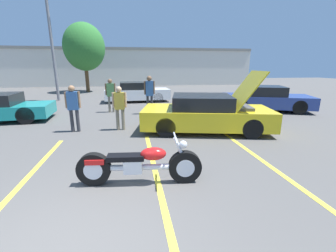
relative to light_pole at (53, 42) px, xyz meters
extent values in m
cube|color=yellow|center=(2.61, -11.89, -3.78)|extent=(0.12, 5.29, 0.01)
cube|color=yellow|center=(5.33, -11.89, -3.78)|extent=(0.12, 5.29, 0.01)
cube|color=yellow|center=(8.05, -11.89, -3.78)|extent=(0.12, 5.29, 0.01)
cube|color=beige|center=(3.86, 12.98, -1.59)|extent=(32.00, 4.00, 4.40)
cube|color=gray|center=(3.86, 12.98, 0.46)|extent=(32.00, 4.20, 0.30)
cylinder|color=slate|center=(-0.09, 0.00, -0.37)|extent=(0.18, 0.18, 6.83)
cylinder|color=brown|center=(0.97, 5.24, -2.59)|extent=(0.32, 0.32, 2.40)
ellipsoid|color=#2D702D|center=(0.97, 5.24, 0.14)|extent=(3.55, 3.55, 4.08)
cylinder|color=black|center=(5.88, -12.43, -3.46)|extent=(0.68, 0.23, 0.66)
cylinder|color=black|center=(4.08, -12.25, -3.46)|extent=(0.68, 0.23, 0.66)
cylinder|color=silver|center=(5.88, -12.43, -3.46)|extent=(0.38, 0.21, 0.36)
cylinder|color=silver|center=(4.08, -12.25, -3.46)|extent=(0.38, 0.21, 0.36)
cylinder|color=silver|center=(4.98, -12.34, -3.44)|extent=(1.54, 0.28, 0.12)
cube|color=silver|center=(4.84, -12.33, -3.40)|extent=(0.38, 0.28, 0.28)
ellipsoid|color=red|center=(5.25, -12.37, -3.16)|extent=(0.53, 0.33, 0.26)
cube|color=black|center=(4.71, -12.31, -3.22)|extent=(0.74, 0.33, 0.10)
cube|color=red|center=(4.13, -12.25, -3.27)|extent=(0.39, 0.26, 0.10)
cylinder|color=silver|center=(5.79, -12.42, -3.13)|extent=(0.31, 0.10, 0.63)
cylinder|color=silver|center=(5.68, -12.41, -2.84)|extent=(0.11, 0.70, 0.04)
sphere|color=silver|center=(5.83, -12.43, -2.98)|extent=(0.16, 0.16, 0.16)
cylinder|color=silver|center=(4.59, -12.19, -3.50)|extent=(1.18, 0.21, 0.09)
cube|color=yellow|center=(7.52, -8.86, -3.28)|extent=(4.84, 2.90, 0.65)
cube|color=black|center=(7.34, -8.82, -2.72)|extent=(2.37, 2.16, 0.46)
cylinder|color=black|center=(8.69, -10.01, -3.46)|extent=(0.70, 0.36, 0.67)
cylinder|color=black|center=(9.08, -8.33, -3.46)|extent=(0.70, 0.36, 0.67)
cylinder|color=black|center=(5.96, -9.38, -3.46)|extent=(0.70, 0.36, 0.67)
cylinder|color=black|center=(6.34, -7.71, -3.46)|extent=(0.70, 0.36, 0.67)
cube|color=yellow|center=(8.78, -9.15, -2.30)|extent=(1.32, 1.95, 1.32)
cube|color=#4C4C51|center=(8.73, -9.14, -2.99)|extent=(0.82, 1.17, 0.28)
cube|color=navy|center=(11.93, -5.59, -3.29)|extent=(4.83, 3.31, 0.62)
cube|color=black|center=(11.76, -5.53, -2.74)|extent=(2.46, 2.31, 0.47)
cylinder|color=black|center=(12.94, -6.86, -3.44)|extent=(0.73, 0.44, 0.70)
cylinder|color=black|center=(13.52, -5.24, -3.44)|extent=(0.73, 0.44, 0.70)
cylinder|color=black|center=(10.35, -5.93, -3.44)|extent=(0.73, 0.44, 0.70)
cylinder|color=black|center=(10.92, -4.32, -3.44)|extent=(0.73, 0.44, 0.70)
cube|color=white|center=(5.28, -1.34, -3.29)|extent=(4.23, 1.86, 0.65)
cube|color=black|center=(5.11, -1.35, -2.73)|extent=(1.93, 1.60, 0.45)
cylinder|color=black|center=(6.60, -2.04, -3.47)|extent=(0.64, 0.24, 0.63)
cylinder|color=black|center=(6.55, -0.55, -3.47)|extent=(0.64, 0.24, 0.63)
cylinder|color=black|center=(4.01, -2.13, -3.47)|extent=(0.64, 0.24, 0.63)
cylinder|color=black|center=(3.96, -0.64, -3.47)|extent=(0.64, 0.24, 0.63)
cube|color=teal|center=(-0.71, -6.01, -3.34)|extent=(4.20, 2.15, 0.51)
cylinder|color=black|center=(0.61, -6.75, -3.43)|extent=(0.72, 0.27, 0.71)
cylinder|color=black|center=(0.49, -5.10, -3.43)|extent=(0.72, 0.27, 0.71)
cylinder|color=#333338|center=(5.65, -5.53, -3.34)|extent=(0.12, 0.12, 0.90)
cylinder|color=#333338|center=(5.85, -5.53, -3.34)|extent=(0.12, 0.12, 0.90)
cube|color=#335B93|center=(5.75, -5.53, -2.54)|extent=(0.36, 0.20, 0.71)
cylinder|color=brown|center=(5.53, -5.53, -2.50)|extent=(0.08, 0.08, 0.64)
cylinder|color=brown|center=(5.97, -5.53, -2.50)|extent=(0.08, 0.08, 0.64)
sphere|color=brown|center=(5.75, -5.53, -2.06)|extent=(0.24, 0.24, 0.24)
cylinder|color=#333338|center=(2.73, -8.22, -3.39)|extent=(0.12, 0.12, 0.80)
cylinder|color=#333338|center=(2.93, -8.22, -3.39)|extent=(0.12, 0.12, 0.80)
cube|color=#335B93|center=(2.83, -8.22, -2.67)|extent=(0.36, 0.20, 0.64)
cylinder|color=#9E704C|center=(2.61, -8.22, -2.64)|extent=(0.08, 0.08, 0.57)
cylinder|color=#9E704C|center=(3.05, -8.22, -2.64)|extent=(0.08, 0.08, 0.57)
sphere|color=#9E704C|center=(2.83, -8.22, -2.24)|extent=(0.22, 0.22, 0.22)
cylinder|color=gray|center=(4.34, -8.24, -3.40)|extent=(0.12, 0.12, 0.78)
cylinder|color=gray|center=(4.54, -8.24, -3.40)|extent=(0.12, 0.12, 0.78)
cube|color=#B29933|center=(4.44, -8.24, -2.71)|extent=(0.36, 0.20, 0.61)
cylinder|color=tan|center=(4.22, -8.24, -2.67)|extent=(0.08, 0.08, 0.55)
cylinder|color=tan|center=(4.66, -8.24, -2.67)|extent=(0.08, 0.08, 0.55)
sphere|color=tan|center=(4.44, -8.24, -2.29)|extent=(0.21, 0.21, 0.21)
cylinder|color=gray|center=(3.74, -4.78, -3.38)|extent=(0.12, 0.12, 0.82)
cylinder|color=gray|center=(3.94, -4.78, -3.38)|extent=(0.12, 0.12, 0.82)
cube|color=#4C7F47|center=(3.84, -4.78, -2.65)|extent=(0.36, 0.20, 0.65)
cylinder|color=brown|center=(3.62, -4.78, -2.62)|extent=(0.08, 0.08, 0.58)
cylinder|color=brown|center=(4.06, -4.78, -2.62)|extent=(0.08, 0.08, 0.58)
sphere|color=brown|center=(3.84, -4.78, -2.21)|extent=(0.22, 0.22, 0.22)
camera|label=1|loc=(4.87, -16.48, -1.50)|focal=24.00mm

